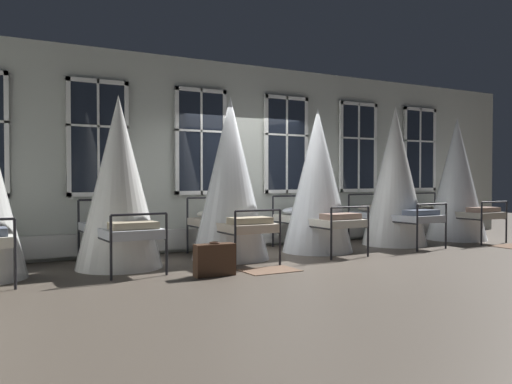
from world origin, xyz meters
TOP-DOWN VIEW (x-y plane):
  - ground at (0.00, 0.00)m, footprint 27.33×27.33m
  - back_wall_with_windows at (0.00, 1.31)m, footprint 14.66×0.10m
  - window_bank at (0.00, 1.19)m, footprint 10.29×0.10m
  - cot_second at (-2.74, 0.14)m, footprint 1.29×1.94m
  - cot_third at (-0.90, 0.09)m, footprint 1.29×1.95m
  - cot_fourth at (0.88, 0.10)m, footprint 1.29×1.95m
  - cot_fifth at (2.83, 0.14)m, footprint 1.29×1.94m
  - cot_sixth at (4.66, 0.16)m, footprint 1.29×1.94m
  - rug_third at (-0.93, -1.22)m, footprint 0.81×0.57m
  - suitcase_dark at (-1.80, -1.19)m, footprint 0.57×0.24m

SIDE VIEW (x-z plane):
  - ground at x=0.00m, z-range 0.00..0.00m
  - rug_third at x=-0.93m, z-range 0.00..0.01m
  - suitcase_dark at x=-1.80m, z-range -0.01..0.46m
  - window_bank at x=0.00m, z-range -0.30..2.60m
  - cot_second at x=-2.74m, z-range -0.04..2.53m
  - cot_fourth at x=0.88m, z-range -0.04..2.56m
  - cot_sixth at x=4.66m, z-range -0.04..2.60m
  - cot_third at x=-0.90m, z-range -0.04..2.65m
  - cot_fifth at x=2.83m, z-range -0.04..2.72m
  - back_wall_with_windows at x=0.00m, z-range 0.00..3.51m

